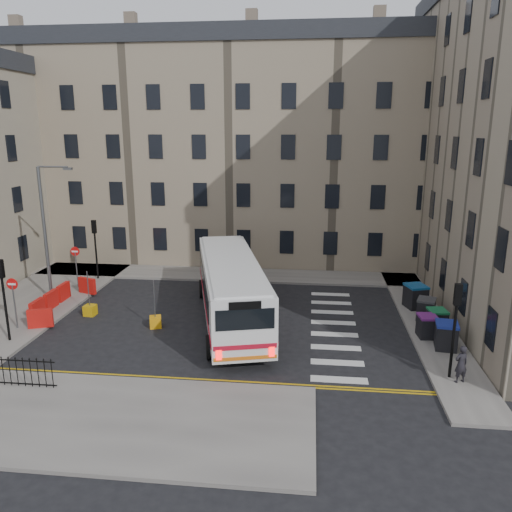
% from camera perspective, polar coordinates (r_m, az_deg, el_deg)
% --- Properties ---
extents(ground, '(120.00, 120.00, 0.00)m').
position_cam_1_polar(ground, '(27.46, 0.41, -7.60)').
color(ground, black).
rests_on(ground, ground).
extents(pavement_north, '(36.00, 3.20, 0.15)m').
position_cam_1_polar(pavement_north, '(36.46, -7.59, -1.98)').
color(pavement_north, slate).
rests_on(pavement_north, ground).
extents(pavement_east, '(2.40, 26.00, 0.15)m').
position_cam_1_polar(pavement_east, '(31.70, 17.67, -5.10)').
color(pavement_east, slate).
rests_on(pavement_east, ground).
extents(pavement_west, '(6.00, 22.00, 0.15)m').
position_cam_1_polar(pavement_west, '(32.77, -24.64, -5.12)').
color(pavement_west, slate).
rests_on(pavement_west, ground).
extents(pavement_sw, '(20.00, 6.00, 0.15)m').
position_cam_1_polar(pavement_sw, '(20.78, -23.24, -16.33)').
color(pavement_sw, slate).
rests_on(pavement_sw, ground).
extents(terrace_north, '(38.30, 10.80, 17.20)m').
position_cam_1_polar(terrace_north, '(41.97, -7.06, 12.04)').
color(terrace_north, gray).
rests_on(terrace_north, ground).
extents(traffic_light_east, '(0.28, 0.22, 4.10)m').
position_cam_1_polar(traffic_light_east, '(21.99, 21.85, -6.40)').
color(traffic_light_east, black).
rests_on(traffic_light_east, pavement_east).
extents(traffic_light_nw, '(0.28, 0.22, 4.10)m').
position_cam_1_polar(traffic_light_nw, '(35.80, -17.92, 1.74)').
color(traffic_light_nw, black).
rests_on(traffic_light_nw, pavement_west).
extents(traffic_light_sw, '(0.28, 0.22, 4.10)m').
position_cam_1_polar(traffic_light_sw, '(26.90, -26.95, -3.22)').
color(traffic_light_sw, black).
rests_on(traffic_light_sw, pavement_west).
extents(streetlamp, '(0.50, 0.22, 8.14)m').
position_cam_1_polar(streetlamp, '(32.03, -23.00, 2.55)').
color(streetlamp, '#595B5E').
rests_on(streetlamp, pavement_west).
extents(no_entry_north, '(0.60, 0.08, 3.00)m').
position_cam_1_polar(no_entry_north, '(34.43, -19.91, -0.27)').
color(no_entry_north, '#595B5E').
rests_on(no_entry_north, pavement_west).
extents(no_entry_south, '(0.60, 0.08, 3.00)m').
position_cam_1_polar(no_entry_south, '(28.58, -26.00, -3.80)').
color(no_entry_south, '#595B5E').
rests_on(no_entry_south, pavement_west).
extents(roadworks_barriers, '(1.66, 6.26, 1.00)m').
position_cam_1_polar(roadworks_barriers, '(31.13, -21.79, -4.70)').
color(roadworks_barriers, red).
rests_on(roadworks_barriers, pavement_west).
extents(bus, '(5.92, 12.79, 3.40)m').
position_cam_1_polar(bus, '(27.01, -2.89, -3.56)').
color(bus, silver).
rests_on(bus, ground).
extents(wheelie_bin_a, '(1.16, 1.29, 1.28)m').
position_cam_1_polar(wheelie_bin_a, '(25.49, 20.90, -8.47)').
color(wheelie_bin_a, black).
rests_on(wheelie_bin_a, pavement_east).
extents(wheelie_bin_b, '(0.97, 1.09, 1.13)m').
position_cam_1_polar(wheelie_bin_b, '(26.51, 18.96, -7.58)').
color(wheelie_bin_b, black).
rests_on(wheelie_bin_b, pavement_east).
extents(wheelie_bin_c, '(1.00, 1.12, 1.13)m').
position_cam_1_polar(wheelie_bin_c, '(27.49, 19.97, -6.88)').
color(wheelie_bin_c, black).
rests_on(wheelie_bin_c, pavement_east).
extents(wheelie_bin_d, '(1.22, 1.31, 1.17)m').
position_cam_1_polar(wheelie_bin_d, '(28.83, 18.85, -5.74)').
color(wheelie_bin_d, black).
rests_on(wheelie_bin_d, pavement_east).
extents(wheelie_bin_e, '(1.39, 1.50, 1.37)m').
position_cam_1_polar(wheelie_bin_e, '(30.44, 17.76, -4.39)').
color(wheelie_bin_e, black).
rests_on(wheelie_bin_e, pavement_east).
extents(pedestrian, '(0.69, 0.57, 1.61)m').
position_cam_1_polar(pedestrian, '(22.43, 22.39, -11.36)').
color(pedestrian, black).
rests_on(pedestrian, pavement_east).
extents(bollard_yellow, '(0.65, 0.65, 0.60)m').
position_cam_1_polar(bollard_yellow, '(29.87, -18.43, -5.90)').
color(bollard_yellow, '#CE9B0B').
rests_on(bollard_yellow, ground).
extents(bollard_chevron, '(0.76, 0.76, 0.60)m').
position_cam_1_polar(bollard_chevron, '(27.25, -11.41, -7.40)').
color(bollard_chevron, orange).
rests_on(bollard_chevron, ground).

